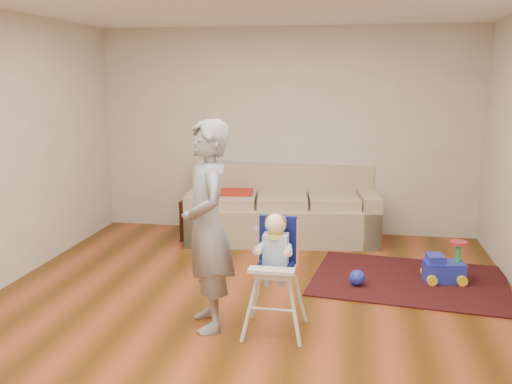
% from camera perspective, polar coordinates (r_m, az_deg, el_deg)
% --- Properties ---
extents(ground, '(5.50, 5.50, 0.00)m').
position_cam_1_polar(ground, '(5.26, -0.76, -11.61)').
color(ground, '#4E2C09').
rests_on(ground, ground).
extents(room_envelope, '(5.04, 5.52, 2.72)m').
position_cam_1_polar(room_envelope, '(5.36, 0.23, 9.48)').
color(room_envelope, beige).
rests_on(room_envelope, ground).
extents(sofa, '(2.49, 1.27, 0.92)m').
position_cam_1_polar(sofa, '(7.29, 2.62, -1.23)').
color(sofa, tan).
rests_on(sofa, ground).
extents(side_table, '(0.52, 0.52, 0.52)m').
position_cam_1_polar(side_table, '(7.42, -5.22, -2.65)').
color(side_table, black).
rests_on(side_table, ground).
extents(area_rug, '(2.09, 1.68, 0.02)m').
position_cam_1_polar(area_rug, '(6.13, 15.07, -8.52)').
color(area_rug, black).
rests_on(area_rug, ground).
extents(ride_on_toy, '(0.42, 0.32, 0.43)m').
position_cam_1_polar(ride_on_toy, '(6.12, 18.33, -6.56)').
color(ride_on_toy, '#2332C3').
rests_on(ride_on_toy, area_rug).
extents(toy_ball, '(0.16, 0.16, 0.16)m').
position_cam_1_polar(toy_ball, '(5.83, 10.08, -8.45)').
color(toy_ball, '#2332C3').
rests_on(toy_ball, area_rug).
extents(high_chair, '(0.47, 0.47, 1.01)m').
position_cam_1_polar(high_chair, '(4.65, 1.93, -8.35)').
color(high_chair, white).
rests_on(high_chair, ground).
extents(adult, '(0.63, 0.74, 1.73)m').
position_cam_1_polar(adult, '(4.66, -4.86, -3.44)').
color(adult, gray).
rests_on(adult, ground).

